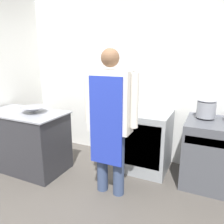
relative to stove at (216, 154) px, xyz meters
name	(u,v)px	position (x,y,z in m)	size (l,w,h in m)	color
wall_back	(129,78)	(-1.42, 0.43, 0.91)	(8.00, 0.05, 2.70)	white
wall_left	(0,78)	(-3.32, -0.51, 0.91)	(0.05, 8.00, 2.70)	white
prep_counter	(27,140)	(-2.63, -0.72, 0.01)	(1.24, 0.68, 0.90)	#2D2D33
stove	(216,154)	(0.00, 0.00, 0.00)	(0.83, 0.70, 0.90)	#4C4F56
fridge_unit	(147,141)	(-0.95, 0.04, 0.01)	(0.65, 0.67, 0.90)	#93999E
person_cook	(110,115)	(-1.20, -0.75, 0.59)	(0.69, 0.24, 1.79)	#38476B
mixing_bowl	(33,110)	(-2.48, -0.68, 0.50)	(0.36, 0.36, 0.09)	gray
stock_pot	(206,108)	(-0.19, 0.12, 0.59)	(0.24, 0.24, 0.25)	gray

